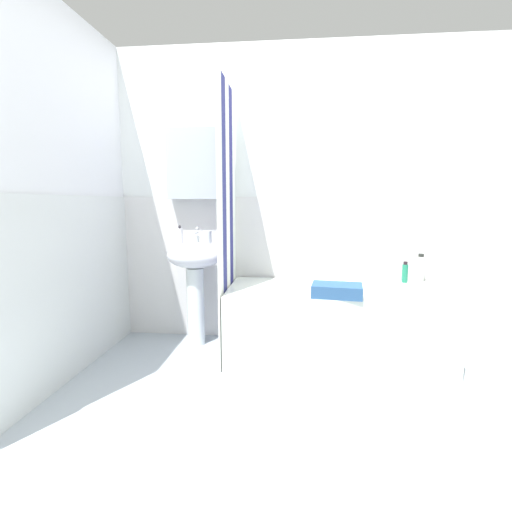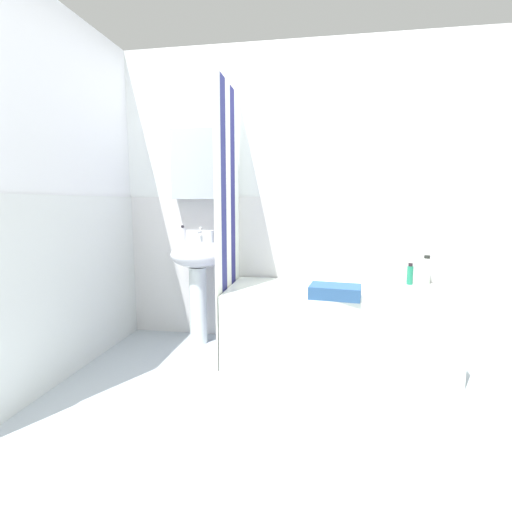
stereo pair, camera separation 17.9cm
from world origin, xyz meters
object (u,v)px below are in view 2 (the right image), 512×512
object	(u,v)px
towel_folded	(335,291)
sink	(198,270)
bathtub	(335,325)
soap_dispenser	(183,235)
toothbrush_cup	(210,237)
body_wash_bottle	(426,271)
shampoo_bottle	(410,275)

from	to	relation	value
towel_folded	sink	bearing A→B (deg)	159.51
bathtub	soap_dispenser	bearing A→B (deg)	173.44
toothbrush_cup	body_wash_bottle	distance (m)	1.70
towel_folded	toothbrush_cup	bearing A→B (deg)	155.29
soap_dispenser	toothbrush_cup	bearing A→B (deg)	19.21
sink	towel_folded	bearing A→B (deg)	-20.49
bathtub	toothbrush_cup	bearing A→B (deg)	168.12
shampoo_bottle	sink	bearing A→B (deg)	-176.25
sink	bathtub	world-z (taller)	sink
toothbrush_cup	towel_folded	xyz separation A→B (m)	(0.98, -0.45, -0.31)
sink	towel_folded	xyz separation A→B (m)	(1.08, -0.40, -0.04)
toothbrush_cup	bathtub	world-z (taller)	toothbrush_cup
toothbrush_cup	bathtub	distance (m)	1.19
soap_dispenser	bathtub	world-z (taller)	soap_dispenser
bathtub	shampoo_bottle	xyz separation A→B (m)	(0.56, 0.27, 0.34)
soap_dispenser	bathtub	size ratio (longest dim) A/B	0.09
bathtub	body_wash_bottle	size ratio (longest dim) A/B	6.90
towel_folded	body_wash_bottle	bearing A→B (deg)	36.97
toothbrush_cup	towel_folded	bearing A→B (deg)	-24.71
body_wash_bottle	towel_folded	xyz separation A→B (m)	(-0.70, -0.53, -0.07)
toothbrush_cup	bathtub	xyz separation A→B (m)	(1.00, -0.21, -0.61)
bathtub	towel_folded	world-z (taller)	towel_folded
toothbrush_cup	bathtub	bearing A→B (deg)	-11.88
shampoo_bottle	toothbrush_cup	bearing A→B (deg)	-177.82
towel_folded	bathtub	bearing A→B (deg)	86.20
towel_folded	soap_dispenser	bearing A→B (deg)	162.24
bathtub	body_wash_bottle	world-z (taller)	body_wash_bottle
body_wash_bottle	towel_folded	size ratio (longest dim) A/B	0.69
sink	body_wash_bottle	world-z (taller)	sink
toothbrush_cup	towel_folded	distance (m)	1.13
sink	shampoo_bottle	bearing A→B (deg)	3.75
soap_dispenser	toothbrush_cup	xyz separation A→B (m)	(0.21, 0.07, -0.01)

